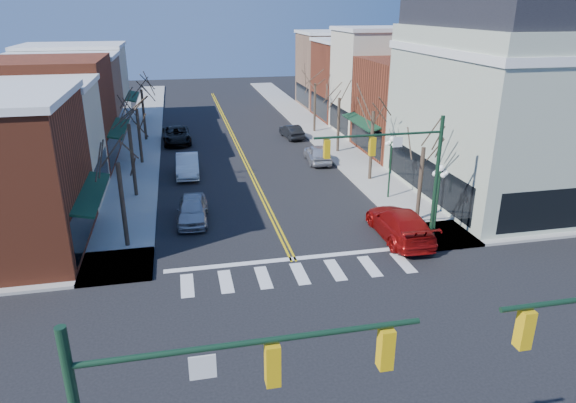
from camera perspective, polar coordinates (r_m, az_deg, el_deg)
ground at (r=20.19m, az=5.59°, el=-16.33°), size 160.00×160.00×0.00m
sidewalk_left at (r=37.42m, az=-16.92°, el=1.08°), size 3.50×70.00×0.15m
sidewalk_right at (r=39.78m, az=9.01°, el=2.91°), size 3.50×70.00×0.15m
bldg_left_stucco_a at (r=37.19m, az=-27.99°, el=5.33°), size 10.00×7.00×7.50m
bldg_left_brick_b at (r=44.66m, az=-25.58°, el=8.64°), size 10.00×9.00×8.50m
bldg_left_tan at (r=52.66m, az=-23.66°, el=10.13°), size 10.00×7.50×7.80m
bldg_left_stucco_b at (r=60.17m, az=-22.38°, el=11.65°), size 10.00×8.00×8.20m
bldg_right_brick_a at (r=46.64m, az=14.64°, el=10.12°), size 10.00×8.50×8.00m
bldg_right_stucco at (r=53.44m, az=11.03°, el=12.79°), size 10.00×7.00×10.00m
bldg_right_brick_b at (r=60.45m, az=8.19°, el=13.14°), size 10.00×8.00×8.50m
bldg_right_tan at (r=67.93m, az=5.84°, el=14.29°), size 10.00×8.00×9.00m
victorian_corner at (r=37.23m, az=24.12°, el=10.58°), size 12.25×14.25×13.30m
traffic_mast_far_right at (r=26.15m, az=12.72°, el=3.77°), size 6.60×0.28×7.20m
lamppost_corner at (r=28.78m, az=16.37°, el=1.33°), size 0.36×0.36×4.33m
lamppost_midblock at (r=34.34m, az=11.36°, el=4.90°), size 0.36×0.36×4.33m
tree_left_a at (r=28.18m, az=-17.87°, el=-0.51°), size 0.24×0.24×4.76m
tree_left_b at (r=35.71m, az=-16.87°, el=4.28°), size 0.24×0.24×5.04m
tree_left_c at (r=43.49m, az=-16.17°, el=6.90°), size 0.24×0.24×4.55m
tree_left_d at (r=51.26m, az=-15.72°, el=9.18°), size 0.24×0.24×4.90m
tree_right_a at (r=31.16m, az=14.46°, el=1.74°), size 0.24×0.24×4.62m
tree_right_b at (r=38.07m, az=9.25°, el=6.02°), size 0.24×0.24×5.18m
tree_right_c at (r=45.43m, az=5.62°, el=8.38°), size 0.24×0.24×4.83m
tree_right_d at (r=52.94m, az=2.99°, el=10.31°), size 0.24×0.24×4.97m
car_left_near at (r=31.30m, az=-10.57°, el=-0.89°), size 2.09×4.54×1.51m
car_left_mid at (r=40.08m, az=-11.10°, el=3.98°), size 1.80×4.85×1.58m
car_left_far at (r=50.05m, az=-12.29°, el=7.21°), size 2.74×5.54×1.51m
car_right_near at (r=29.21m, az=12.32°, el=-2.43°), size 2.57×5.96×1.71m
car_right_mid at (r=42.74m, az=3.30°, el=5.34°), size 2.05×4.52×1.51m
car_right_far at (r=50.81m, az=0.40°, el=7.78°), size 1.82×4.14×1.32m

